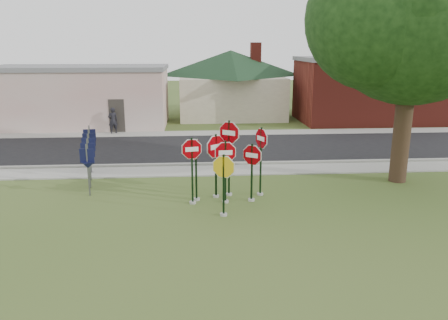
{
  "coord_description": "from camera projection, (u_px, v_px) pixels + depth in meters",
  "views": [
    {
      "loc": [
        -1.0,
        -13.53,
        5.5
      ],
      "look_at": [
        0.08,
        2.0,
        1.44
      ],
      "focal_mm": 35.0,
      "sensor_mm": 36.0,
      "label": 1
    }
  ],
  "objects": [
    {
      "name": "stop_sign_right",
      "position": [
        252.0,
        165.0,
        15.68
      ],
      "size": [
        0.86,
        0.59,
        2.25
      ],
      "color": "#9B9A92",
      "rests_on": "ground"
    },
    {
      "name": "pedestrian",
      "position": [
        113.0,
        120.0,
        27.97
      ],
      "size": [
        0.72,
        0.61,
        1.67
      ],
      "primitive_type": "imported",
      "rotation": [
        0.0,
        0.0,
        3.56
      ],
      "color": "black",
      "rests_on": "sidewalk_far"
    },
    {
      "name": "stop_sign_left",
      "position": [
        192.0,
        162.0,
        15.36
      ],
      "size": [
        0.98,
        0.24,
        2.52
      ],
      "color": "#9B9A92",
      "rests_on": "ground"
    },
    {
      "name": "stop_sign_back_left",
      "position": [
        216.0,
        156.0,
        16.02
      ],
      "size": [
        0.92,
        0.75,
        2.54
      ],
      "color": "#9B9A92",
      "rests_on": "ground"
    },
    {
      "name": "stop_sign_back_right",
      "position": [
        229.0,
        146.0,
        16.14
      ],
      "size": [
        0.96,
        0.65,
        3.0
      ],
      "color": "#9B9A92",
      "rests_on": "ground"
    },
    {
      "name": "building_brick",
      "position": [
        368.0,
        89.0,
        32.57
      ],
      "size": [
        10.2,
        6.2,
        4.75
      ],
      "color": "maroon",
      "rests_on": "ground"
    },
    {
      "name": "oak_tree",
      "position": [
        415.0,
        11.0,
        16.68
      ],
      "size": [
        10.79,
        10.19,
        10.4
      ],
      "color": "#302115",
      "rests_on": "ground"
    },
    {
      "name": "stop_sign_center",
      "position": [
        225.0,
        163.0,
        15.5
      ],
      "size": [
        1.06,
        0.24,
        2.4
      ],
      "color": "#9B9A92",
      "rests_on": "ground"
    },
    {
      "name": "building_stucco",
      "position": [
        80.0,
        95.0,
        30.74
      ],
      "size": [
        12.2,
        6.2,
        4.2
      ],
      "color": "beige",
      "rests_on": "ground"
    },
    {
      "name": "sidewalk_far",
      "position": [
        210.0,
        133.0,
        28.31
      ],
      "size": [
        60.0,
        1.6,
        0.06
      ],
      "primitive_type": "cube",
      "color": "#96978E",
      "rests_on": "ground"
    },
    {
      "name": "stop_sign_far_right",
      "position": [
        261.0,
        152.0,
        16.23
      ],
      "size": [
        0.44,
        0.96,
        2.73
      ],
      "color": "#9B9A92",
      "rests_on": "ground"
    },
    {
      "name": "sidewalk_near",
      "position": [
        217.0,
        171.0,
        19.82
      ],
      "size": [
        60.0,
        1.6,
        0.06
      ],
      "primitive_type": "cube",
      "color": "#96978E",
      "rests_on": "ground"
    },
    {
      "name": "bg_tree_right",
      "position": [
        446.0,
        45.0,
        39.68
      ],
      "size": [
        5.6,
        5.6,
        8.4
      ],
      "color": "#302115",
      "rests_on": "ground"
    },
    {
      "name": "ground",
      "position": [
        226.0,
        217.0,
        14.52
      ],
      "size": [
        120.0,
        120.0,
        0.0
      ],
      "primitive_type": "plane",
      "color": "#3F5821",
      "rests_on": "ground"
    },
    {
      "name": "stop_sign_yellow",
      "position": [
        224.0,
        178.0,
        14.29
      ],
      "size": [
        0.99,
        0.35,
        2.22
      ],
      "color": "#9B9A92",
      "rests_on": "ground"
    },
    {
      "name": "road",
      "position": [
        213.0,
        148.0,
        24.16
      ],
      "size": [
        60.0,
        7.0,
        0.04
      ],
      "primitive_type": "cube",
      "color": "black",
      "rests_on": "ground"
    },
    {
      "name": "stop_sign_far_left",
      "position": [
        196.0,
        161.0,
        15.72
      ],
      "size": [
        0.49,
        0.91,
        2.43
      ],
      "color": "#9B9A92",
      "rests_on": "ground"
    },
    {
      "name": "building_house",
      "position": [
        231.0,
        70.0,
        34.96
      ],
      "size": [
        11.6,
        11.6,
        6.2
      ],
      "color": "beige",
      "rests_on": "ground"
    },
    {
      "name": "route_sign_row",
      "position": [
        89.0,
        152.0,
        18.19
      ],
      "size": [
        1.43,
        4.63,
        2.0
      ],
      "color": "#59595E",
      "rests_on": "ground"
    },
    {
      "name": "curb",
      "position": [
        216.0,
        164.0,
        20.77
      ],
      "size": [
        60.0,
        0.2,
        0.14
      ],
      "primitive_type": "cube",
      "color": "#96978E",
      "rests_on": "ground"
    }
  ]
}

